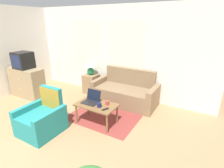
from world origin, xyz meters
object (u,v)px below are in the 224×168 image
object	(u,v)px
couch	(125,93)
table_lamp	(90,65)
armchair	(43,119)
tv_remote	(105,109)
television	(23,60)
cup_yellow	(99,105)
laptop	(91,100)
cup_navy	(107,103)
coffee_table	(96,107)

from	to	relation	value
couch	table_lamp	bearing A→B (deg)	175.04
armchair	tv_remote	distance (m)	1.30
armchair	tv_remote	world-z (taller)	armchair
armchair	tv_remote	size ratio (longest dim) A/B	5.72
armchair	television	xyz separation A→B (m)	(-1.86, 0.99, 0.84)
armchair	cup_yellow	world-z (taller)	armchair
table_lamp	armchair	bearing A→B (deg)	-80.36
television	laptop	distance (m)	2.55
laptop	tv_remote	world-z (taller)	laptop
television	table_lamp	xyz separation A→B (m)	(1.49, 1.19, -0.22)
table_lamp	tv_remote	world-z (taller)	table_lamp
armchair	couch	bearing A→B (deg)	66.96
cup_navy	coffee_table	bearing A→B (deg)	-154.27
armchair	laptop	distance (m)	1.08
armchair	tv_remote	bearing A→B (deg)	32.82
coffee_table	tv_remote	size ratio (longest dim) A/B	5.79
cup_yellow	tv_remote	size ratio (longest dim) A/B	0.62
coffee_table	armchair	bearing A→B (deg)	-134.34
coffee_table	tv_remote	xyz separation A→B (m)	(0.30, -0.11, 0.07)
couch	armchair	distance (m)	2.25
armchair	cup_navy	xyz separation A→B (m)	(1.00, 0.91, 0.24)
tv_remote	couch	bearing A→B (deg)	98.19
cup_yellow	cup_navy	bearing A→B (deg)	62.37
table_lamp	coffee_table	bearing A→B (deg)	-50.06
table_lamp	cup_navy	xyz separation A→B (m)	(1.37, -1.28, -0.39)
cup_navy	television	bearing A→B (deg)	178.30
couch	tv_remote	distance (m)	1.40
laptop	tv_remote	size ratio (longest dim) A/B	2.27
table_lamp	cup_navy	bearing A→B (deg)	-42.98
armchair	laptop	bearing A→B (deg)	53.55
couch	armchair	xyz separation A→B (m)	(-0.88, -2.07, -0.01)
laptop	table_lamp	bearing A→B (deg)	126.63
couch	tv_remote	size ratio (longest dim) A/B	11.33
couch	coffee_table	size ratio (longest dim) A/B	1.96
cup_navy	tv_remote	bearing A→B (deg)	-68.81
armchair	cup_yellow	distance (m)	1.19
couch	table_lamp	world-z (taller)	table_lamp
television	laptop	xyz separation A→B (m)	(2.48, -0.15, -0.60)
couch	armchair	size ratio (longest dim) A/B	1.98
couch	laptop	distance (m)	1.28
couch	table_lamp	xyz separation A→B (m)	(-1.25, 0.11, 0.61)
cup_navy	tv_remote	size ratio (longest dim) A/B	0.58
cup_navy	tv_remote	xyz separation A→B (m)	(0.08, -0.21, -0.04)
television	coffee_table	xyz separation A→B (m)	(2.64, -0.19, -0.71)
table_lamp	laptop	bearing A→B (deg)	-53.37
table_lamp	cup_navy	size ratio (longest dim) A/B	5.28
television	coffee_table	bearing A→B (deg)	-4.08
cup_yellow	armchair	bearing A→B (deg)	-141.11
table_lamp	tv_remote	xyz separation A→B (m)	(1.45, -1.48, -0.43)
armchair	coffee_table	bearing A→B (deg)	45.66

